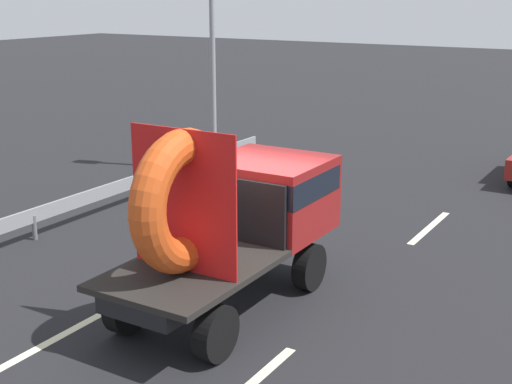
{
  "coord_description": "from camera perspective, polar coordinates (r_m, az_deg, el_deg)",
  "views": [
    {
      "loc": [
        6.34,
        -9.86,
        5.2
      ],
      "look_at": [
        0.2,
        0.26,
        1.82
      ],
      "focal_mm": 49.18,
      "sensor_mm": 36.0,
      "label": 1
    }
  ],
  "objects": [
    {
      "name": "flatbed_truck",
      "position": [
        11.95,
        -1.28,
        -1.58
      ],
      "size": [
        2.02,
        4.8,
        3.29
      ],
      "color": "black",
      "rests_on": "ground_plane"
    },
    {
      "name": "ground_plane",
      "position": [
        12.82,
        -1.37,
        -7.98
      ],
      "size": [
        120.0,
        120.0,
        0.0
      ],
      "primitive_type": "plane",
      "color": "black"
    },
    {
      "name": "lane_dash_left_near",
      "position": [
        11.59,
        -15.89,
        -11.35
      ],
      "size": [
        0.16,
        2.49,
        0.01
      ],
      "primitive_type": "cube",
      "rotation": [
        0.0,
        0.0,
        1.57
      ],
      "color": "beige",
      "rests_on": "ground_plane"
    },
    {
      "name": "guardrail",
      "position": [
        17.1,
        -13.05,
        -0.32
      ],
      "size": [
        0.1,
        14.74,
        0.71
      ],
      "color": "gray",
      "rests_on": "ground_plane"
    },
    {
      "name": "traffic_light",
      "position": [
        20.73,
        -3.58,
        13.49
      ],
      "size": [
        0.42,
        0.36,
        6.74
      ],
      "color": "gray",
      "rests_on": "ground_plane"
    },
    {
      "name": "lane_dash_right_far",
      "position": [
        16.56,
        13.93,
        -2.82
      ],
      "size": [
        0.16,
        2.62,
        0.01
      ],
      "primitive_type": "cube",
      "rotation": [
        0.0,
        0.0,
        1.57
      ],
      "color": "beige",
      "rests_on": "ground_plane"
    },
    {
      "name": "lane_dash_left_far",
      "position": [
        17.89,
        4.02,
        -0.98
      ],
      "size": [
        0.16,
        2.34,
        0.01
      ],
      "primitive_type": "cube",
      "rotation": [
        0.0,
        0.0,
        1.57
      ],
      "color": "beige",
      "rests_on": "ground_plane"
    }
  ]
}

